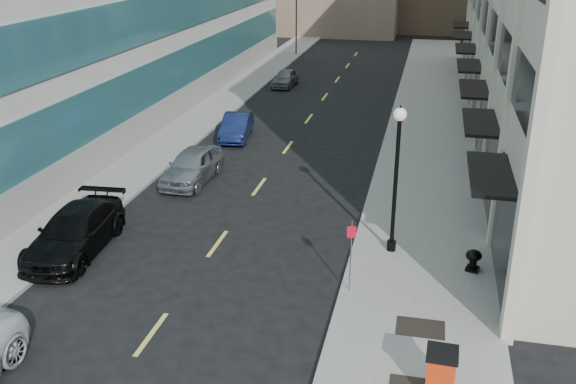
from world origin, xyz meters
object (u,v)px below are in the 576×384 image
at_px(trash_bin, 441,371).
at_px(lamppost, 397,168).
at_px(sign_post, 351,247).
at_px(car_silver_sedan, 192,166).
at_px(urn_planter, 474,258).
at_px(car_black_pickup, 75,232).
at_px(car_grey_sedan, 285,78).
at_px(car_blue_sedan, 236,127).

distance_m(trash_bin, lamppost, 8.19).
bearing_deg(sign_post, lamppost, 62.57).
distance_m(car_silver_sedan, urn_planter, 13.92).
distance_m(car_black_pickup, lamppost, 11.72).
xyz_separation_m(trash_bin, sign_post, (-2.83, 4.47, 0.88)).
relative_size(lamppost, sign_post, 2.24).
height_order(car_grey_sedan, urn_planter, car_grey_sedan).
relative_size(trash_bin, urn_planter, 1.66).
bearing_deg(trash_bin, sign_post, 124.43).
bearing_deg(car_silver_sedan, lamppost, -27.49).
bearing_deg(car_grey_sedan, sign_post, -71.34).
height_order(car_black_pickup, sign_post, sign_post).
xyz_separation_m(trash_bin, lamppost, (-1.73, 7.60, 2.50)).
height_order(car_black_pickup, lamppost, lamppost).
relative_size(car_grey_sedan, trash_bin, 3.00).
bearing_deg(trash_bin, car_silver_sedan, 133.22).
bearing_deg(lamppost, car_blue_sedan, 127.77).
xyz_separation_m(car_silver_sedan, urn_planter, (12.41, -6.31, -0.17)).
bearing_deg(lamppost, trash_bin, -77.20).
xyz_separation_m(car_blue_sedan, trash_bin, (11.33, -20.00, 0.14)).
xyz_separation_m(car_blue_sedan, lamppost, (9.60, -12.39, 2.64)).
bearing_deg(car_silver_sedan, urn_planter, -25.12).
xyz_separation_m(car_black_pickup, lamppost, (11.20, 2.32, 2.54)).
height_order(car_blue_sedan, sign_post, sign_post).
bearing_deg(sign_post, car_grey_sedan, 98.70).
bearing_deg(sign_post, trash_bin, -65.78).
relative_size(sign_post, urn_planter, 3.21).
bearing_deg(trash_bin, car_grey_sedan, 111.19).
height_order(car_grey_sedan, trash_bin, trash_bin).
bearing_deg(car_black_pickup, lamppost, 7.71).
relative_size(car_silver_sedan, car_grey_sedan, 1.22).
bearing_deg(sign_post, car_black_pickup, 167.34).
distance_m(car_silver_sedan, sign_post, 12.07).
bearing_deg(car_grey_sedan, car_blue_sedan, -86.82).
bearing_deg(car_silver_sedan, sign_post, -43.24).
relative_size(car_blue_sedan, sign_post, 1.72).
bearing_deg(car_silver_sedan, car_grey_sedan, 92.68).
distance_m(car_blue_sedan, urn_planter, 18.19).
height_order(car_blue_sedan, urn_planter, car_blue_sedan).
bearing_deg(sign_post, car_blue_sedan, 110.64).
xyz_separation_m(car_grey_sedan, lamppost, (9.91, -26.10, 2.68)).
xyz_separation_m(car_black_pickup, car_grey_sedan, (1.29, 28.42, -0.14)).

